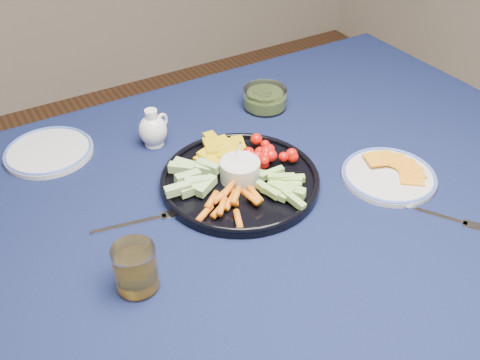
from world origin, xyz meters
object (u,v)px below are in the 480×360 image
juice_tumbler (136,270)px  dining_table (221,254)px  cheese_plate (389,174)px  side_plate_extra (49,151)px  creamer_pitcher (153,130)px  crudite_platter (239,178)px  pickle_bowl (265,99)px

juice_tumbler → dining_table: bearing=19.7°
cheese_plate → side_plate_extra: cheese_plate is taller
side_plate_extra → creamer_pitcher: bearing=-20.7°
creamer_pitcher → side_plate_extra: bearing=159.3°
juice_tumbler → side_plate_extra: bearing=92.9°
crudite_platter → creamer_pitcher: size_ratio=3.67×
pickle_bowl → side_plate_extra: size_ratio=0.57×
creamer_pitcher → pickle_bowl: 0.30m
dining_table → juice_tumbler: size_ratio=20.02×
dining_table → pickle_bowl: bearing=45.8°
pickle_bowl → crudite_platter: bearing=-132.5°
creamer_pitcher → dining_table: bearing=-90.1°
dining_table → crudite_platter: crudite_platter is taller
crudite_platter → creamer_pitcher: bearing=110.9°
creamer_pitcher → crudite_platter: bearing=-69.1°
pickle_bowl → side_plate_extra: pickle_bowl is taller
pickle_bowl → dining_table: bearing=-134.2°
dining_table → pickle_bowl: pickle_bowl is taller
creamer_pitcher → juice_tumbler: 0.41m
creamer_pitcher → pickle_bowl: size_ratio=0.82×
creamer_pitcher → cheese_plate: (0.36, -0.36, -0.03)m
pickle_bowl → juice_tumbler: 0.62m
dining_table → cheese_plate: size_ratio=8.70×
crudite_platter → side_plate_extra: (-0.30, 0.31, -0.01)m
creamer_pitcher → cheese_plate: 0.51m
crudite_platter → creamer_pitcher: crudite_platter is taller
creamer_pitcher → pickle_bowl: (0.30, 0.01, -0.02)m
crudite_platter → juice_tumbler: crudite_platter is taller
pickle_bowl → side_plate_extra: 0.52m
juice_tumbler → pickle_bowl: bearing=37.5°
dining_table → creamer_pitcher: 0.32m
cheese_plate → dining_table: bearing=169.8°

